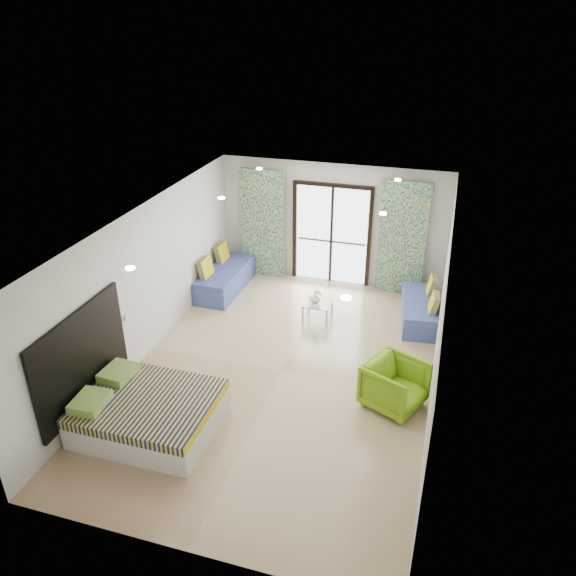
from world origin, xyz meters
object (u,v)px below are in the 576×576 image
(daybed_right, at_px, (420,310))
(coffee_table, at_px, (318,304))
(bed, at_px, (148,412))
(daybed_left, at_px, (225,278))
(armchair, at_px, (395,383))

(daybed_right, relative_size, coffee_table, 2.68)
(daybed_right, bearing_deg, bed, -136.15)
(bed, bearing_deg, daybed_left, 98.04)
(daybed_left, bearing_deg, coffee_table, -14.95)
(bed, height_order, coffee_table, bed)
(daybed_left, distance_m, daybed_right, 4.23)
(bed, bearing_deg, coffee_table, 67.32)
(daybed_left, relative_size, coffee_table, 2.87)
(daybed_right, height_order, armchair, armchair)
(daybed_left, xyz_separation_m, daybed_right, (4.23, -0.16, -0.03))
(bed, relative_size, daybed_left, 1.06)
(bed, xyz_separation_m, daybed_left, (-0.64, 4.53, 0.00))
(daybed_left, height_order, armchair, daybed_left)
(armchair, bearing_deg, coffee_table, 61.88)
(daybed_left, xyz_separation_m, coffee_table, (2.26, -0.64, 0.05))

